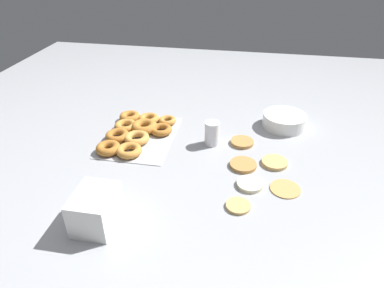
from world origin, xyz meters
TOP-DOWN VIEW (x-y plane):
  - ground_plane at (0.00, 0.00)m, footprint 3.00×3.00m
  - pancake_0 at (-0.18, 0.08)m, footprint 0.10×0.10m
  - pancake_1 at (-0.02, 0.09)m, footprint 0.10×0.10m
  - pancake_2 at (0.10, 0.12)m, footprint 0.09×0.09m
  - pancake_3 at (0.22, 0.09)m, footprint 0.08×0.08m
  - pancake_4 at (0.09, 0.24)m, footprint 0.11×0.11m
  - pancake_5 at (-0.06, 0.21)m, footprint 0.10×0.10m
  - donut_tray at (-0.17, -0.39)m, footprint 0.40×0.29m
  - batter_bowl at (-0.37, 0.26)m, footprint 0.20×0.20m
  - container_stack at (0.37, -0.34)m, footprint 0.15×0.12m
  - paper_cup at (-0.16, -0.05)m, footprint 0.06×0.06m

SIDE VIEW (x-z plane):
  - ground_plane at x=0.00m, z-range 0.00..0.00m
  - pancake_4 at x=0.09m, z-range 0.00..0.01m
  - pancake_3 at x=0.22m, z-range 0.00..0.01m
  - pancake_1 at x=-0.02m, z-range 0.00..0.01m
  - pancake_5 at x=-0.06m, z-range 0.00..0.01m
  - pancake_2 at x=0.10m, z-range 0.00..0.01m
  - pancake_0 at x=-0.18m, z-range 0.00..0.02m
  - donut_tray at x=-0.17m, z-range 0.00..0.04m
  - batter_bowl at x=-0.37m, z-range 0.00..0.06m
  - paper_cup at x=-0.16m, z-range 0.00..0.10m
  - container_stack at x=0.37m, z-range 0.00..0.12m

